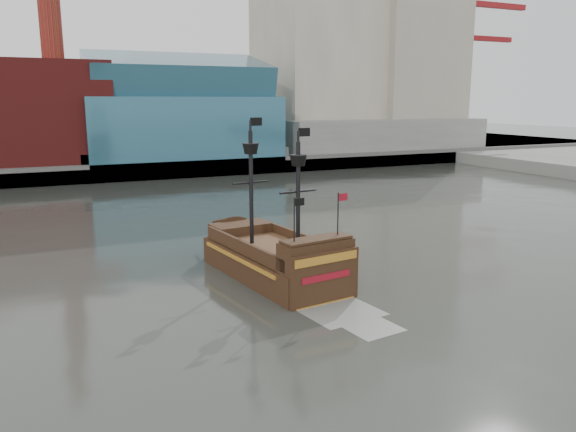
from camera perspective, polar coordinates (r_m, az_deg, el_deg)
name	(u,v)px	position (r m, az deg, el deg)	size (l,w,h in m)	color
ground	(346,360)	(26.39, 5.92, -14.37)	(400.00, 400.00, 0.00)	#2A2C27
promenade_far	(102,156)	(113.48, -18.39, 5.80)	(220.00, 60.00, 2.00)	slate
seawall	(126,172)	(84.35, -16.11, 4.28)	(220.00, 1.00, 2.60)	#4C4C49
skyline	(129,24)	(107.11, -15.85, 18.28)	(149.00, 45.00, 62.00)	brown
crane_a	(465,66)	(137.03, 17.56, 14.37)	(22.50, 4.00, 32.25)	slate
crane_b	(466,83)	(150.73, 17.67, 12.73)	(19.10, 4.00, 26.25)	slate
pirate_ship	(275,263)	(37.13, -1.35, -4.80)	(6.41, 15.45, 11.22)	black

